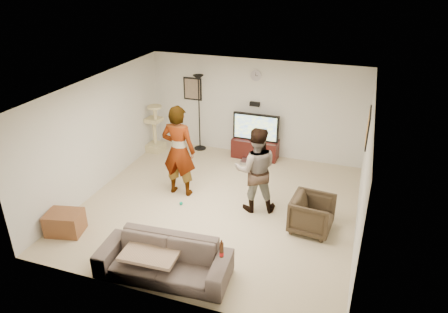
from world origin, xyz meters
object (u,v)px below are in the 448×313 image
(cat_tree, at_px, (154,128))
(armchair, at_px, (312,214))
(person_right, at_px, (256,170))
(tv_stand, at_px, (255,149))
(tv, at_px, (256,127))
(person_left, at_px, (179,151))
(side_table, at_px, (65,223))
(sofa, at_px, (164,259))
(beer_bottle, at_px, (222,250))
(floor_lamp, at_px, (199,113))

(cat_tree, bearing_deg, armchair, -27.16)
(person_right, bearing_deg, tv_stand, -92.49)
(cat_tree, xyz_separation_m, armchair, (4.47, -2.30, -0.30))
(cat_tree, bearing_deg, tv, 10.02)
(cat_tree, height_order, person_left, person_left)
(person_right, bearing_deg, side_table, 14.84)
(person_left, relative_size, side_table, 3.13)
(person_left, distance_m, side_table, 2.63)
(sofa, bearing_deg, tv_stand, 83.41)
(tv_stand, bearing_deg, beer_bottle, -80.93)
(floor_lamp, height_order, person_left, floor_lamp)
(sofa, height_order, side_table, sofa)
(armchair, relative_size, side_table, 1.19)
(sofa, distance_m, beer_bottle, 1.08)
(armchair, bearing_deg, beer_bottle, 157.46)
(tv_stand, xyz_separation_m, person_right, (0.63, -2.37, 0.64))
(tv, relative_size, person_left, 0.58)
(side_table, bearing_deg, beer_bottle, -7.88)
(tv, xyz_separation_m, person_right, (0.63, -2.37, 0.05))
(floor_lamp, distance_m, armchair, 4.46)
(person_right, relative_size, sofa, 0.83)
(floor_lamp, bearing_deg, armchair, -39.52)
(cat_tree, distance_m, side_table, 3.91)
(tv, distance_m, person_right, 2.45)
(person_right, bearing_deg, sofa, 53.26)
(sofa, xyz_separation_m, armchair, (2.07, 2.04, 0.04))
(tv, distance_m, beer_bottle, 4.86)
(armchair, distance_m, side_table, 4.63)
(floor_lamp, distance_m, beer_bottle, 5.37)
(floor_lamp, distance_m, side_table, 4.56)
(floor_lamp, bearing_deg, cat_tree, -154.62)
(beer_bottle, distance_m, armchair, 2.34)
(beer_bottle, bearing_deg, sofa, 180.00)
(beer_bottle, bearing_deg, tv_stand, 99.07)
(floor_lamp, relative_size, person_right, 1.14)
(tv, distance_m, cat_tree, 2.68)
(armchair, bearing_deg, person_right, 77.65)
(tv, bearing_deg, side_table, -119.90)
(person_right, relative_size, beer_bottle, 7.11)
(tv, xyz_separation_m, floor_lamp, (-1.55, 0.04, 0.17))
(cat_tree, bearing_deg, person_right, -30.32)
(tv, relative_size, sofa, 0.55)
(cat_tree, relative_size, beer_bottle, 5.17)
(cat_tree, distance_m, sofa, 4.97)
(sofa, xyz_separation_m, beer_bottle, (0.99, 0.00, 0.44))
(tv_stand, relative_size, person_left, 0.59)
(person_left, bearing_deg, side_table, 54.85)
(person_left, bearing_deg, person_right, 176.53)
(cat_tree, xyz_separation_m, person_right, (3.26, -1.91, 0.24))
(armchair, bearing_deg, floor_lamp, 55.89)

